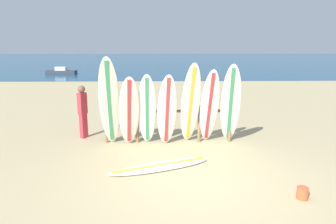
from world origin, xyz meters
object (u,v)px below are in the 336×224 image
(surfboard_leaning_center_left, at_px, (147,110))
(small_boat_offshore, at_px, (61,72))
(surfboard_leaning_far_right, at_px, (231,105))
(surfboard_lying_on_sand, at_px, (160,166))
(surfboard_leaning_center, at_px, (167,111))
(beachgoer_standing, at_px, (83,109))
(surfboard_leaning_right, at_px, (209,107))
(surfboard_leaning_far_left, at_px, (109,103))
(surfboard_leaning_left, at_px, (129,112))
(surfboard_rack, at_px, (168,120))
(surfboard_leaning_center_right, at_px, (190,105))
(sand_bucket, at_px, (302,193))

(surfboard_leaning_center_left, distance_m, small_boat_offshore, 23.71)
(surfboard_leaning_far_right, distance_m, surfboard_lying_on_sand, 2.66)
(surfboard_leaning_center, xyz_separation_m, beachgoer_standing, (-2.48, 0.83, -0.13))
(surfboard_leaning_far_right, bearing_deg, surfboard_leaning_right, 172.67)
(beachgoer_standing, bearing_deg, surfboard_leaning_right, -12.59)
(surfboard_leaning_far_left, height_order, surfboard_leaning_left, surfboard_leaning_far_left)
(surfboard_rack, bearing_deg, surfboard_leaning_far_left, -165.46)
(surfboard_leaning_center, relative_size, surfboard_leaning_center_right, 0.86)
(surfboard_rack, height_order, surfboard_leaning_center_right, surfboard_leaning_center_right)
(surfboard_leaning_far_right, relative_size, sand_bucket, 10.23)
(small_boat_offshore, xyz_separation_m, sand_bucket, (12.14, -24.93, -0.14))
(surfboard_rack, distance_m, surfboard_leaning_right, 1.22)
(surfboard_leaning_far_left, bearing_deg, beachgoer_standing, 136.53)
(surfboard_leaning_center_right, distance_m, surfboard_leaning_far_right, 1.08)
(surfboard_rack, bearing_deg, surfboard_leaning_far_right, -13.05)
(surfboard_leaning_center_right, bearing_deg, surfboard_leaning_far_right, 0.12)
(surfboard_lying_on_sand, height_order, sand_bucket, sand_bucket)
(surfboard_leaning_far_right, distance_m, sand_bucket, 3.25)
(surfboard_leaning_center, xyz_separation_m, surfboard_leaning_right, (1.15, 0.02, 0.08))
(surfboard_leaning_center_right, xyz_separation_m, sand_bucket, (1.75, -3.00, -1.05))
(surfboard_leaning_far_left, distance_m, surfboard_leaning_center, 1.55)
(surfboard_leaning_left, bearing_deg, surfboard_rack, 21.01)
(surfboard_leaning_right, relative_size, small_boat_offshore, 0.74)
(surfboard_leaning_center_right, relative_size, beachgoer_standing, 1.47)
(small_boat_offshore, bearing_deg, sand_bucket, -64.04)
(surfboard_leaning_center_left, height_order, surfboard_leaning_right, surfboard_leaning_right)
(surfboard_rack, height_order, surfboard_leaning_center_left, surfboard_leaning_center_left)
(surfboard_leaning_far_right, bearing_deg, surfboard_rack, 166.95)
(surfboard_leaning_left, relative_size, surfboard_leaning_center, 0.99)
(surfboard_leaning_center_left, distance_m, surfboard_leaning_far_right, 2.26)
(surfboard_leaning_center, distance_m, sand_bucket, 3.97)
(surfboard_leaning_center, distance_m, small_boat_offshore, 23.97)
(beachgoer_standing, distance_m, sand_bucket, 6.27)
(sand_bucket, bearing_deg, surfboard_leaning_left, 138.62)
(surfboard_leaning_center, distance_m, surfboard_leaning_right, 1.15)
(surfboard_leaning_far_right, height_order, sand_bucket, surfboard_leaning_far_right)
(surfboard_leaning_right, bearing_deg, sand_bucket, -68.32)
(surfboard_leaning_center, bearing_deg, surfboard_leaning_far_left, -177.38)
(surfboard_leaning_left, bearing_deg, surfboard_leaning_far_left, -179.90)
(surfboard_leaning_right, bearing_deg, surfboard_lying_on_sand, -130.40)
(surfboard_leaning_far_left, distance_m, sand_bucket, 5.04)
(small_boat_offshore, bearing_deg, surfboard_leaning_left, -68.27)
(surfboard_leaning_center, relative_size, beachgoer_standing, 1.27)
(surfboard_rack, xyz_separation_m, sand_bucket, (2.33, -3.39, -0.55))
(surfboard_leaning_far_left, xyz_separation_m, surfboard_lying_on_sand, (1.34, -1.48, -1.20))
(surfboard_rack, relative_size, surfboard_leaning_far_left, 1.47)
(surfboard_leaning_center_left, xyz_separation_m, surfboard_leaning_center_right, (1.17, -0.09, 0.15))
(surfboard_leaning_center_left, relative_size, surfboard_lying_on_sand, 0.83)
(sand_bucket, bearing_deg, surfboard_leaning_center_right, 120.17)
(surfboard_leaning_left, xyz_separation_m, beachgoer_standing, (-1.47, 0.90, -0.12))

